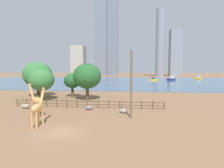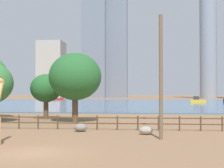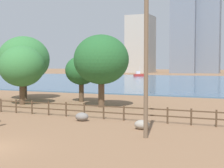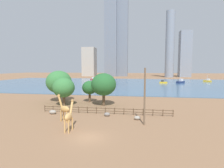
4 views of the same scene
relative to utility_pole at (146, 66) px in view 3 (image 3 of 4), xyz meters
The scene contains 12 objects.
ground_plane 74.17m from the utility_pole, 95.73° to the left, with size 400.00×400.00×0.00m, color #8C6647.
harbor_water 71.18m from the utility_pole, 95.97° to the left, with size 180.00×86.00×0.20m, color #476B8C.
utility_pole is the anchor object (origin of this frame).
boulder_by_pole 9.02m from the utility_pole, 148.95° to the left, with size 1.12×0.93×0.70m, color gray.
boulder_small 5.13m from the utility_pole, 113.09° to the left, with size 1.13×0.90×0.67m, color gray.
enclosure_fence 10.08m from the utility_pole, 142.63° to the left, with size 26.12×0.14×1.30m.
tree_left_large 21.93m from the utility_pole, 148.44° to the left, with size 5.22×5.22×6.78m.
tree_center_broad 21.78m from the utility_pole, 129.36° to the left, with size 3.97×3.97×5.70m.
tree_right_tall 27.71m from the utility_pole, 143.47° to the left, with size 6.78×6.78×8.37m.
tree_left_small 15.90m from the utility_pole, 125.46° to the left, with size 5.98×5.98×7.87m.
boat_barge 104.82m from the utility_pole, 109.21° to the left, with size 4.18×3.65×3.70m.
skyline_block_right 167.75m from the utility_pole, 108.86° to the left, with size 13.48×14.02×30.79m, color #ADA89E.
Camera 3 is at (14.01, -14.29, 4.70)m, focal length 55.00 mm.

